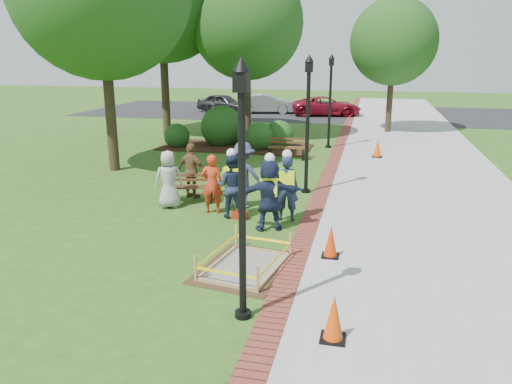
% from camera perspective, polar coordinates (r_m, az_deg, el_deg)
% --- Properties ---
extents(ground, '(100.00, 100.00, 0.00)m').
position_cam_1_polar(ground, '(11.62, -3.76, -6.17)').
color(ground, '#285116').
rests_on(ground, ground).
extents(sidewalk, '(6.00, 60.00, 0.02)m').
position_cam_1_polar(sidewalk, '(20.84, 17.83, 2.99)').
color(sidewalk, '#9E9E99').
rests_on(sidewalk, ground).
extents(brick_edging, '(0.50, 60.00, 0.03)m').
position_cam_1_polar(brick_edging, '(20.81, 8.88, 3.55)').
color(brick_edging, maroon).
rests_on(brick_edging, ground).
extents(mulch_bed, '(7.00, 3.00, 0.05)m').
position_cam_1_polar(mulch_bed, '(23.54, -2.37, 5.14)').
color(mulch_bed, '#381E0F').
rests_on(mulch_bed, ground).
extents(parking_lot, '(36.00, 12.00, 0.01)m').
position_cam_1_polar(parking_lot, '(37.69, 8.25, 8.94)').
color(parking_lot, black).
rests_on(parking_lot, ground).
extents(wet_concrete_pad, '(2.05, 2.54, 0.55)m').
position_cam_1_polar(wet_concrete_pad, '(10.37, -1.19, -7.50)').
color(wet_concrete_pad, '#47331E').
rests_on(wet_concrete_pad, ground).
extents(bench_near, '(1.55, 0.78, 0.80)m').
position_cam_1_polar(bench_near, '(15.04, -7.58, -0.13)').
color(bench_near, '#56331D').
rests_on(bench_near, ground).
extents(bench_far, '(1.61, 0.58, 0.87)m').
position_cam_1_polar(bench_far, '(20.97, 3.57, 4.54)').
color(bench_far, brown).
rests_on(bench_far, ground).
extents(cone_front, '(0.39, 0.39, 0.78)m').
position_cam_1_polar(cone_front, '(7.98, 8.87, -14.13)').
color(cone_front, black).
rests_on(cone_front, ground).
extents(cone_back, '(0.37, 0.37, 0.73)m').
position_cam_1_polar(cone_back, '(10.97, 8.54, -5.67)').
color(cone_back, black).
rests_on(cone_back, ground).
extents(cone_far, '(0.41, 0.41, 0.81)m').
position_cam_1_polar(cone_far, '(21.82, 13.70, 4.86)').
color(cone_far, black).
rests_on(cone_far, ground).
extents(toolbox, '(0.44, 0.28, 0.21)m').
position_cam_1_polar(toolbox, '(13.40, -1.84, -2.66)').
color(toolbox, maroon).
rests_on(toolbox, ground).
extents(lamp_near, '(0.28, 0.28, 4.26)m').
position_cam_1_polar(lamp_near, '(7.78, -1.61, 2.02)').
color(lamp_near, black).
rests_on(lamp_near, ground).
extents(lamp_mid, '(0.28, 0.28, 4.26)m').
position_cam_1_polar(lamp_mid, '(15.54, 5.94, 8.81)').
color(lamp_mid, black).
rests_on(lamp_mid, ground).
extents(lamp_far, '(0.28, 0.28, 4.26)m').
position_cam_1_polar(lamp_far, '(23.46, 8.49, 11.01)').
color(lamp_far, black).
rests_on(lamp_far, ground).
extents(tree_back, '(5.54, 5.54, 8.49)m').
position_cam_1_polar(tree_back, '(25.74, -1.02, 18.77)').
color(tree_back, '#3D2D1E').
rests_on(tree_back, ground).
extents(tree_right, '(4.66, 4.66, 7.21)m').
position_cam_1_polar(tree_right, '(28.94, 15.47, 16.22)').
color(tree_right, '#3D2D1E').
rests_on(tree_right, ground).
extents(shrub_a, '(1.20, 1.20, 1.20)m').
position_cam_1_polar(shrub_a, '(23.99, -8.98, 5.11)').
color(shrub_a, '#144918').
rests_on(shrub_a, ground).
extents(shrub_b, '(2.04, 2.04, 2.04)m').
position_cam_1_polar(shrub_b, '(24.34, -3.87, 5.42)').
color(shrub_b, '#144918').
rests_on(shrub_b, ground).
extents(shrub_c, '(1.34, 1.34, 1.34)m').
position_cam_1_polar(shrub_c, '(23.10, 0.38, 4.90)').
color(shrub_c, '#144918').
rests_on(shrub_c, ground).
extents(shrub_d, '(1.39, 1.39, 1.39)m').
position_cam_1_polar(shrub_d, '(23.50, 2.63, 5.07)').
color(shrub_d, '#144918').
rests_on(shrub_d, ground).
extents(shrub_e, '(0.97, 0.97, 0.97)m').
position_cam_1_polar(shrub_e, '(24.86, -2.38, 5.66)').
color(shrub_e, '#144918').
rests_on(shrub_e, ground).
extents(casual_person_a, '(0.63, 0.53, 1.66)m').
position_cam_1_polar(casual_person_a, '(14.39, -9.94, 1.41)').
color(casual_person_a, '#9D9D9D').
rests_on(casual_person_a, ground).
extents(casual_person_b, '(0.58, 0.43, 1.65)m').
position_cam_1_polar(casual_person_b, '(13.77, -5.04, 0.93)').
color(casual_person_b, red).
rests_on(casual_person_b, ground).
extents(casual_person_c, '(0.62, 0.53, 1.65)m').
position_cam_1_polar(casual_person_c, '(14.30, -2.21, 1.53)').
color(casual_person_c, white).
rests_on(casual_person_c, ground).
extents(casual_person_d, '(0.62, 0.49, 1.70)m').
position_cam_1_polar(casual_person_d, '(15.26, -7.35, 2.40)').
color(casual_person_d, brown).
rests_on(casual_person_d, ground).
extents(casual_person_e, '(0.63, 0.43, 1.89)m').
position_cam_1_polar(casual_person_e, '(14.23, -1.50, 1.96)').
color(casual_person_e, '#34375C').
rests_on(casual_person_e, ground).
extents(hivis_worker_a, '(0.67, 0.54, 1.97)m').
position_cam_1_polar(hivis_worker_a, '(12.34, 1.54, -0.05)').
color(hivis_worker_a, '#1B1E48').
rests_on(hivis_worker_a, ground).
extents(hivis_worker_b, '(0.59, 0.41, 1.91)m').
position_cam_1_polar(hivis_worker_b, '(13.08, 3.51, 0.71)').
color(hivis_worker_b, '#17213E').
rests_on(hivis_worker_b, ground).
extents(hivis_worker_c, '(0.56, 0.37, 1.89)m').
position_cam_1_polar(hivis_worker_c, '(13.33, -2.81, 0.96)').
color(hivis_worker_c, '#1A2643').
rests_on(hivis_worker_c, ground).
extents(parked_car_a, '(2.98, 4.86, 1.48)m').
position_cam_1_polar(parked_car_a, '(37.81, -3.72, 9.08)').
color(parked_car_a, '#28282B').
rests_on(parked_car_a, ground).
extents(parked_car_b, '(2.84, 4.93, 1.51)m').
position_cam_1_polar(parked_car_b, '(37.18, 1.19, 9.00)').
color(parked_car_b, '#97969B').
rests_on(parked_car_b, ground).
extents(parked_car_c, '(2.75, 4.73, 1.45)m').
position_cam_1_polar(parked_car_c, '(36.02, 8.02, 8.63)').
color(parked_car_c, maroon).
rests_on(parked_car_c, ground).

